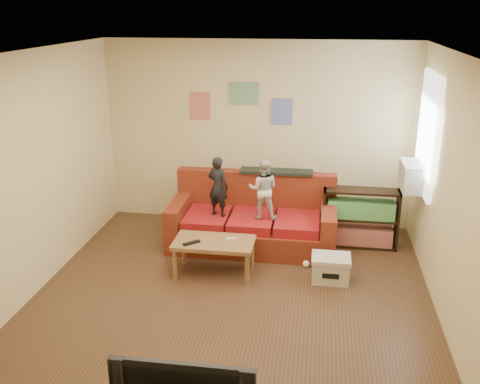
# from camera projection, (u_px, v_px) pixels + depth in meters

# --- Properties ---
(room_shell) EXTENTS (4.52, 5.02, 2.72)m
(room_shell) POSITION_uv_depth(u_px,v_px,m) (228.00, 190.00, 5.48)
(room_shell) COLOR brown
(room_shell) RESTS_ON ground
(sofa) EXTENTS (2.23, 1.03, 0.98)m
(sofa) POSITION_uv_depth(u_px,v_px,m) (253.00, 221.00, 7.34)
(sofa) COLOR maroon
(sofa) RESTS_ON ground
(child_a) EXTENTS (0.35, 0.29, 0.81)m
(child_a) POSITION_uv_depth(u_px,v_px,m) (218.00, 186.00, 7.06)
(child_a) COLOR black
(child_a) RESTS_ON sofa
(child_b) EXTENTS (0.40, 0.32, 0.80)m
(child_b) POSITION_uv_depth(u_px,v_px,m) (263.00, 189.00, 6.98)
(child_b) COLOR silver
(child_b) RESTS_ON sofa
(coffee_table) EXTENTS (0.98, 0.54, 0.44)m
(coffee_table) POSITION_uv_depth(u_px,v_px,m) (214.00, 245.00, 6.50)
(coffee_table) COLOR olive
(coffee_table) RESTS_ON ground
(remote) EXTENTS (0.20, 0.18, 0.02)m
(remote) POSITION_uv_depth(u_px,v_px,m) (191.00, 243.00, 6.40)
(remote) COLOR black
(remote) RESTS_ON coffee_table
(game_controller) EXTENTS (0.14, 0.08, 0.03)m
(game_controller) POSITION_uv_depth(u_px,v_px,m) (231.00, 239.00, 6.50)
(game_controller) COLOR silver
(game_controller) RESTS_ON coffee_table
(bookshelf) EXTENTS (1.01, 0.30, 0.81)m
(bookshelf) POSITION_uv_depth(u_px,v_px,m) (360.00, 221.00, 7.28)
(bookshelf) COLOR black
(bookshelf) RESTS_ON ground
(window) EXTENTS (0.04, 1.08, 1.48)m
(window) POSITION_uv_depth(u_px,v_px,m) (427.00, 134.00, 6.61)
(window) COLOR white
(window) RESTS_ON room_shell
(ac_unit) EXTENTS (0.28, 0.55, 0.35)m
(ac_unit) POSITION_uv_depth(u_px,v_px,m) (413.00, 176.00, 6.81)
(ac_unit) COLOR #B7B2A3
(ac_unit) RESTS_ON window
(artwork_left) EXTENTS (0.30, 0.01, 0.40)m
(artwork_left) POSITION_uv_depth(u_px,v_px,m) (200.00, 106.00, 7.79)
(artwork_left) COLOR #D87266
(artwork_left) RESTS_ON room_shell
(artwork_center) EXTENTS (0.42, 0.01, 0.32)m
(artwork_center) POSITION_uv_depth(u_px,v_px,m) (244.00, 93.00, 7.63)
(artwork_center) COLOR #72B27F
(artwork_center) RESTS_ON room_shell
(artwork_right) EXTENTS (0.30, 0.01, 0.38)m
(artwork_right) POSITION_uv_depth(u_px,v_px,m) (282.00, 112.00, 7.63)
(artwork_right) COLOR #727FCC
(artwork_right) RESTS_ON room_shell
(file_box) EXTENTS (0.46, 0.35, 0.32)m
(file_box) POSITION_uv_depth(u_px,v_px,m) (331.00, 268.00, 6.41)
(file_box) COLOR beige
(file_box) RESTS_ON ground
(tissue) EXTENTS (0.11, 0.11, 0.09)m
(tissue) POSITION_uv_depth(u_px,v_px,m) (306.00, 264.00, 6.76)
(tissue) COLOR white
(tissue) RESTS_ON ground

